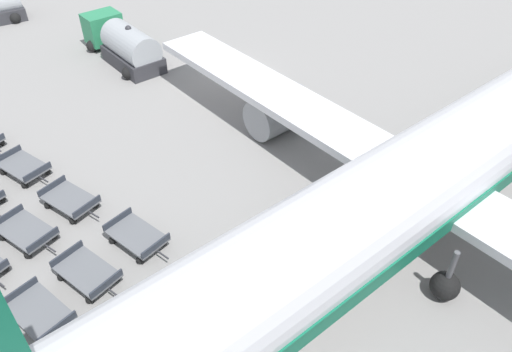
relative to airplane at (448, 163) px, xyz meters
The scene contains 10 objects.
ground_plane 18.69m from the airplane, behind, with size 500.00×500.00×0.00m, color gray.
airplane is the anchor object (origin of this frame).
fuel_tanker_secondary 24.86m from the airplane, behind, with size 8.11×3.65×3.09m.
baggage_dolly_row_near_col_d 18.15m from the airplane, 113.35° to the right, with size 3.52×2.04×0.92m.
baggage_dolly_row_mid_a_col_c 19.31m from the airplane, 128.08° to the right, with size 3.53×2.19×0.92m.
baggage_dolly_row_mid_a_col_d 16.33m from the airplane, 118.65° to the right, with size 3.52×2.09×0.92m.
baggage_dolly_row_mid_b_col_b 21.40m from the airplane, 141.56° to the right, with size 3.53×2.17×0.92m.
baggage_dolly_row_mid_b_col_c 17.92m from the airplane, 134.80° to the right, with size 3.53×2.19×0.92m.
baggage_dolly_row_mid_b_col_d 14.32m from the airplane, 125.42° to the right, with size 3.51×2.02×0.92m.
stand_guidance_stripe 10.29m from the airplane, 92.47° to the right, with size 1.30×22.55×0.01m.
Camera 1 is at (25.41, -20.63, 16.88)m, focal length 35.00 mm.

